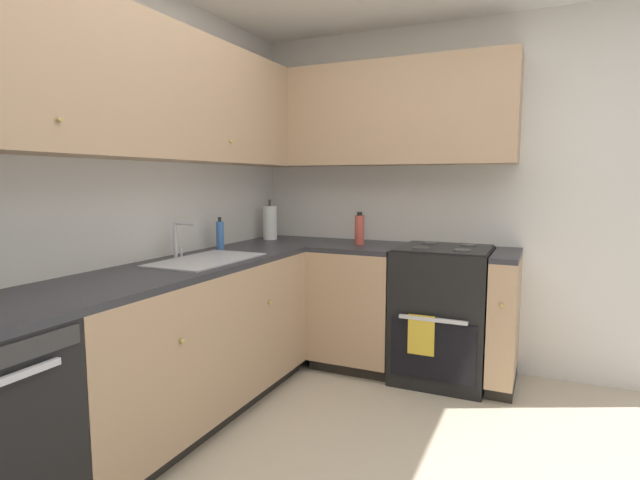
% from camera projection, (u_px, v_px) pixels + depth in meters
% --- Properties ---
extents(wall_back, '(4.03, 0.05, 2.51)m').
position_uv_depth(wall_back, '(73.00, 206.00, 2.50)').
color(wall_back, silver).
rests_on(wall_back, ground_plane).
extents(wall_right, '(0.05, 3.32, 2.51)m').
position_uv_depth(wall_right, '(468.00, 198.00, 3.62)').
color(wall_right, silver).
rests_on(wall_right, ground_plane).
extents(lower_cabinets_back, '(1.86, 0.62, 0.88)m').
position_uv_depth(lower_cabinets_back, '(187.00, 345.00, 2.85)').
color(lower_cabinets_back, tan).
rests_on(lower_cabinets_back, ground_plane).
extents(countertop_back, '(3.06, 0.60, 0.03)m').
position_uv_depth(countertop_back, '(184.00, 267.00, 2.80)').
color(countertop_back, '#2D2D33').
rests_on(countertop_back, lower_cabinets_back).
extents(lower_cabinets_right, '(0.62, 1.40, 0.88)m').
position_uv_depth(lower_cabinets_right, '(388.00, 310.00, 3.63)').
color(lower_cabinets_right, tan).
rests_on(lower_cabinets_right, ground_plane).
extents(countertop_right, '(0.60, 1.40, 0.03)m').
position_uv_depth(countertop_right, '(389.00, 248.00, 3.57)').
color(countertop_right, '#2D2D33').
rests_on(countertop_right, lower_cabinets_right).
extents(oven_range, '(0.68, 0.62, 1.06)m').
position_uv_depth(oven_range, '(443.00, 313.00, 3.48)').
color(oven_range, black).
rests_on(oven_range, ground_plane).
extents(upper_cabinets_back, '(2.74, 0.34, 0.73)m').
position_uv_depth(upper_cabinets_back, '(137.00, 89.00, 2.59)').
color(upper_cabinets_back, tan).
extents(upper_cabinets_right, '(0.32, 1.95, 0.73)m').
position_uv_depth(upper_cabinets_right, '(377.00, 115.00, 3.64)').
color(upper_cabinets_right, tan).
extents(sink, '(0.69, 0.40, 0.10)m').
position_uv_depth(sink, '(207.00, 267.00, 2.93)').
color(sink, '#B7B7BC').
rests_on(sink, countertop_back).
extents(faucet, '(0.07, 0.16, 0.22)m').
position_uv_depth(faucet, '(178.00, 236.00, 3.00)').
color(faucet, silver).
rests_on(faucet, countertop_back).
extents(soap_bottle, '(0.05, 0.05, 0.22)m').
position_uv_depth(soap_bottle, '(220.00, 235.00, 3.39)').
color(soap_bottle, '#3F72BF').
rests_on(soap_bottle, countertop_back).
extents(paper_towel_roll, '(0.11, 0.11, 0.33)m').
position_uv_depth(paper_towel_roll, '(270.00, 223.00, 3.96)').
color(paper_towel_roll, white).
rests_on(paper_towel_roll, countertop_back).
extents(oil_bottle, '(0.07, 0.07, 0.24)m').
position_uv_depth(oil_bottle, '(360.00, 229.00, 3.65)').
color(oil_bottle, '#BF4C3F').
rests_on(oil_bottle, countertop_right).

